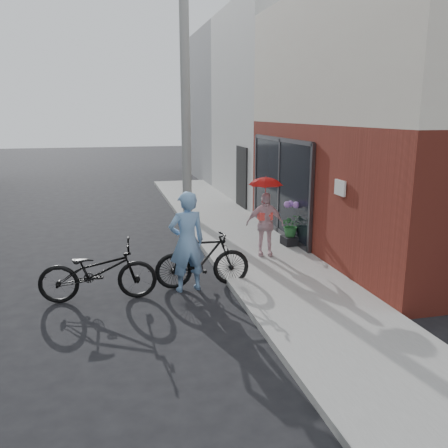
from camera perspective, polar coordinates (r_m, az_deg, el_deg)
name	(u,v)px	position (r m, az deg, el deg)	size (l,w,h in m)	color
ground	(183,293)	(8.86, -4.90, -8.32)	(80.00, 80.00, 0.00)	black
sidewalk	(258,252)	(11.15, 4.16, -3.42)	(2.20, 24.00, 0.12)	gray
curb	(210,256)	(10.86, -1.68, -3.85)	(0.12, 24.00, 0.12)	#9E9E99
plaster_building	(330,106)	(19.12, 12.66, 13.67)	(8.00, 6.00, 7.00)	silver
east_building_far	(270,108)	(25.59, 5.50, 13.73)	(8.00, 8.00, 7.00)	gray
utility_pole	(186,104)	(14.34, -4.65, 14.19)	(0.28, 0.28, 7.00)	#9E9E99
officer	(187,242)	(8.73, -4.48, -2.15)	(0.69, 0.45, 1.88)	#7AA9DA
bike_left	(98,271)	(8.65, -14.92, -5.52)	(0.71, 2.04, 1.07)	black
bike_right	(203,260)	(8.99, -2.59, -4.30)	(0.51, 1.80, 1.08)	black
kimono_woman	(265,224)	(10.59, 4.93, -0.01)	(0.83, 0.35, 1.42)	beige
parasol	(266,179)	(10.40, 5.04, 5.47)	(0.70, 0.70, 0.62)	red
planter	(291,240)	(11.62, 8.03, -1.98)	(0.40, 0.40, 0.21)	black
potted_plant	(291,225)	(11.53, 8.09, -0.14)	(0.50, 0.44, 0.56)	#2B6D34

